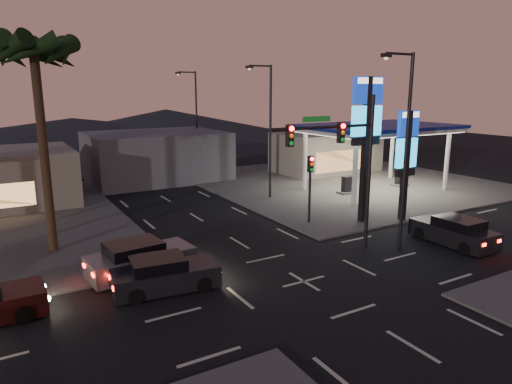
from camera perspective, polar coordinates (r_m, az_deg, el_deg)
ground at (r=20.51m, az=6.01°, el=-11.07°), size 140.00×140.00×0.00m
corner_lot_ne at (r=42.10m, az=10.74°, el=1.26°), size 24.00×24.00×0.12m
gas_station at (r=38.52m, az=14.97°, el=7.56°), size 12.20×8.20×5.47m
convenience_store at (r=46.83m, az=8.68°, el=4.88°), size 10.00×6.00×4.00m
pylon_sign_tall at (r=28.55m, az=13.66°, el=8.63°), size 2.20×0.35×9.00m
pylon_sign_short at (r=29.82m, az=18.31°, el=5.15°), size 1.60×0.35×7.00m
traffic_signal_mast at (r=22.89m, az=10.98°, el=4.90°), size 6.10×0.39×8.00m
pedestal_signal at (r=28.17m, az=6.79°, el=1.72°), size 0.32×0.39×4.30m
streetlight_near at (r=24.27m, az=18.02°, el=6.11°), size 2.14×0.25×10.00m
streetlight_mid at (r=34.28m, az=1.53°, el=8.46°), size 2.14×0.25×10.00m
streetlight_far at (r=46.74m, az=-7.68°, el=9.48°), size 2.14×0.25×10.00m
palm_a at (r=24.68m, az=-25.93°, el=14.22°), size 4.41×4.41×10.86m
building_far_mid at (r=43.55m, az=-12.36°, el=4.42°), size 12.00×9.00×4.40m
hill_right at (r=79.71m, az=-11.14°, el=8.32°), size 50.00×50.00×5.00m
hill_center at (r=76.14m, az=-21.90°, el=7.08°), size 60.00×60.00×4.00m
car_lane_a_front at (r=19.74m, az=-11.43°, el=-10.09°), size 4.63×2.30×1.46m
car_lane_b_front at (r=21.54m, az=-14.35°, el=-8.12°), size 4.97×2.44×1.57m
suv_station at (r=27.06m, az=23.52°, el=-4.57°), size 2.04×4.58×1.51m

